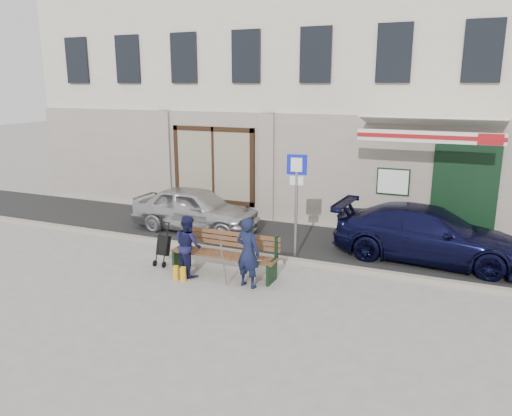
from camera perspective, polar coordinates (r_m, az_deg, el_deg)
The scene contains 11 objects.
ground at distance 10.53m, azimuth -1.77°, elevation -8.47°, with size 80.00×80.00×0.00m, color #9E9991.
asphalt_lane at distance 13.23m, azimuth 3.94°, elevation -3.73°, with size 60.00×3.20×0.01m, color #282828.
curb at distance 11.80m, azimuth 1.33°, elevation -5.65°, with size 60.00×0.18×0.12m, color #9E9384.
building at distance 17.78m, azimuth 10.29°, elevation 16.84°, with size 20.00×8.27×10.00m.
car_silver at distance 14.07m, azimuth -6.93°, elevation -0.11°, with size 1.47×3.65×1.24m, color silver.
car_navy at distance 12.28m, azimuth 19.15°, elevation -2.84°, with size 1.77×4.36×1.27m, color black.
parking_sign at distance 11.44m, azimuth 4.64°, elevation 1.97°, with size 0.46×0.11×2.49m.
bench at distance 10.83m, azimuth -3.92°, elevation -5.27°, with size 2.40×1.17×0.98m.
man at distance 10.07m, azimuth -0.93°, elevation -5.11°, with size 0.53×0.35×1.46m, color #121732.
woman at distance 10.82m, azimuth -7.75°, elevation -4.24°, with size 0.64×0.50×1.32m, color #15163B.
stroller at distance 11.58m, azimuth -10.55°, elevation -4.32°, with size 0.29×0.41×0.98m.
Camera 1 is at (4.15, -8.80, 4.02)m, focal length 35.00 mm.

